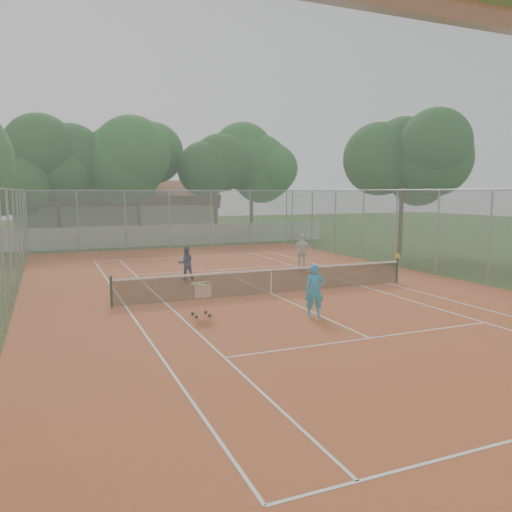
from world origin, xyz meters
name	(u,v)px	position (x,y,z in m)	size (l,w,h in m)	color
ground	(271,294)	(0.00, 0.00, 0.00)	(120.00, 120.00, 0.00)	#1E3D10
court_pad	(271,294)	(0.00, 0.00, 0.01)	(18.00, 34.00, 0.02)	#B34722
court_lines	(271,293)	(0.00, 0.00, 0.02)	(10.98, 23.78, 0.01)	white
tennis_net	(271,281)	(0.00, 0.00, 0.51)	(11.88, 0.10, 0.98)	black
perimeter_fence	(271,242)	(0.00, 0.00, 2.00)	(18.00, 34.00, 4.00)	slate
boundary_wall	(164,235)	(0.00, 19.00, 0.75)	(26.00, 0.30, 1.50)	white
clubhouse	(117,211)	(-2.00, 29.00, 2.20)	(16.40, 9.00, 4.40)	beige
tropical_trees	(154,178)	(0.00, 22.00, 5.00)	(29.00, 19.00, 10.00)	#0C330D
player_near	(315,290)	(-0.21, -3.75, 0.85)	(0.60, 0.40, 1.66)	#178FCB
player_far_left	(186,263)	(-2.21, 4.33, 0.76)	(0.71, 0.56, 1.47)	#241A50
player_far_right	(302,252)	(3.88, 4.78, 0.93)	(1.06, 0.44, 1.81)	silver
ball_hopper	(201,299)	(-3.50, -2.40, 0.60)	(0.55, 0.55, 1.15)	silver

